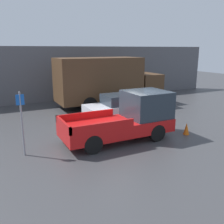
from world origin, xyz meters
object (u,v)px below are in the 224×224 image
(pickup_truck, at_px, (128,118))
(parking_sign, at_px, (22,121))
(newspaper_box, at_px, (122,90))
(delivery_truck, at_px, (106,80))
(car, at_px, (122,106))
(traffic_cone, at_px, (186,129))

(pickup_truck, height_order, parking_sign, parking_sign)
(pickup_truck, relative_size, parking_sign, 1.99)
(pickup_truck, distance_m, parking_sign, 4.62)
(newspaper_box, bearing_deg, delivery_truck, -134.94)
(car, height_order, traffic_cone, car)
(parking_sign, relative_size, traffic_cone, 4.33)
(car, relative_size, delivery_truck, 0.56)
(traffic_cone, bearing_deg, pickup_truck, 163.75)
(parking_sign, bearing_deg, pickup_truck, -2.21)
(newspaper_box, height_order, traffic_cone, newspaper_box)
(pickup_truck, distance_m, traffic_cone, 3.00)
(pickup_truck, distance_m, newspaper_box, 10.92)
(newspaper_box, bearing_deg, traffic_cone, -102.19)
(delivery_truck, distance_m, newspaper_box, 4.50)
(newspaper_box, xyz_separation_m, traffic_cone, (-2.26, -10.48, -0.25))
(parking_sign, xyz_separation_m, traffic_cone, (7.39, -0.99, -1.13))
(pickup_truck, bearing_deg, newspaper_box, 62.34)
(parking_sign, relative_size, newspaper_box, 2.35)
(pickup_truck, bearing_deg, car, 65.67)
(car, xyz_separation_m, parking_sign, (-6.05, -3.03, 0.66))
(pickup_truck, relative_size, delivery_truck, 0.65)
(delivery_truck, xyz_separation_m, newspaper_box, (3.04, 3.05, -1.32))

